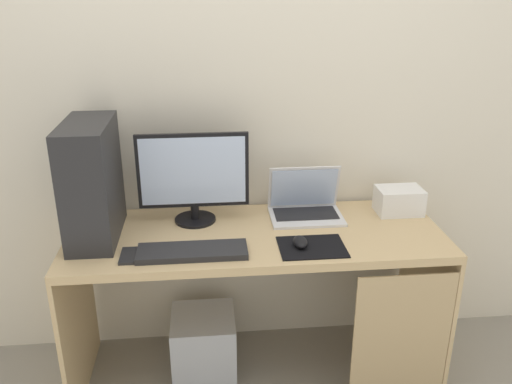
% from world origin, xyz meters
% --- Properties ---
extents(ground_plane, '(8.00, 8.00, 0.00)m').
position_xyz_m(ground_plane, '(0.00, 0.00, 0.00)').
color(ground_plane, gray).
extents(wall_back, '(4.00, 0.05, 2.60)m').
position_xyz_m(wall_back, '(0.00, 0.33, 1.30)').
color(wall_back, beige).
rests_on(wall_back, ground_plane).
extents(desk, '(1.56, 0.58, 0.72)m').
position_xyz_m(desk, '(0.02, -0.01, 0.59)').
color(desk, tan).
rests_on(desk, ground_plane).
extents(pc_tower, '(0.18, 0.40, 0.48)m').
position_xyz_m(pc_tower, '(-0.65, 0.03, 0.96)').
color(pc_tower, '#232326').
rests_on(pc_tower, desk).
extents(monitor, '(0.47, 0.18, 0.40)m').
position_xyz_m(monitor, '(-0.25, 0.13, 0.93)').
color(monitor, black).
rests_on(monitor, desk).
extents(laptop, '(0.32, 0.22, 0.22)m').
position_xyz_m(laptop, '(0.24, 0.15, 0.77)').
color(laptop, silver).
rests_on(laptop, desk).
extents(projector, '(0.20, 0.14, 0.12)m').
position_xyz_m(projector, '(0.66, 0.14, 0.78)').
color(projector, white).
rests_on(projector, desk).
extents(keyboard, '(0.42, 0.14, 0.02)m').
position_xyz_m(keyboard, '(-0.26, -0.17, 0.74)').
color(keyboard, '#232326').
rests_on(keyboard, desk).
extents(mousepad, '(0.26, 0.20, 0.00)m').
position_xyz_m(mousepad, '(0.20, -0.16, 0.73)').
color(mousepad, black).
rests_on(mousepad, desk).
extents(mouse_left, '(0.06, 0.10, 0.03)m').
position_xyz_m(mouse_left, '(0.16, -0.15, 0.75)').
color(mouse_left, black).
rests_on(mouse_left, mousepad).
extents(cell_phone, '(0.07, 0.13, 0.01)m').
position_xyz_m(cell_phone, '(-0.50, -0.17, 0.73)').
color(cell_phone, '#232326').
rests_on(cell_phone, desk).
extents(subwoofer, '(0.29, 0.29, 0.29)m').
position_xyz_m(subwoofer, '(-0.24, 0.05, 0.14)').
color(subwoofer, '#B7BCC6').
rests_on(subwoofer, ground_plane).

